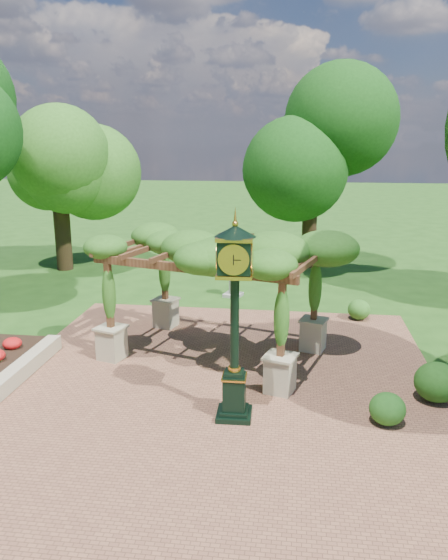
# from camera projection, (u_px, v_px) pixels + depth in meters

# --- Properties ---
(ground) EXTENTS (120.00, 120.00, 0.00)m
(ground) POSITION_uv_depth(u_px,v_px,m) (208.00, 416.00, 11.07)
(ground) COLOR #1E4714
(ground) RESTS_ON ground
(brick_plaza) EXTENTS (10.00, 12.00, 0.04)m
(brick_plaza) POSITION_uv_depth(u_px,v_px,m) (215.00, 393.00, 12.03)
(brick_plaza) COLOR brown
(brick_plaza) RESTS_ON ground
(border_wall) EXTENTS (0.35, 5.00, 0.40)m
(border_wall) POSITION_uv_depth(u_px,v_px,m) (7.00, 383.00, 12.09)
(border_wall) COLOR #C6B793
(border_wall) RESTS_ON ground
(pedestal_clock) EXTENTS (0.80, 0.80, 3.96)m
(pedestal_clock) POSITION_uv_depth(u_px,v_px,m) (235.00, 306.00, 10.37)
(pedestal_clock) COLOR black
(pedestal_clock) RESTS_ON brick_plaza
(pergola) EXTENTS (5.89, 4.58, 3.26)m
(pergola) POSITION_uv_depth(u_px,v_px,m) (214.00, 254.00, 13.45)
(pergola) COLOR tan
(pergola) RESTS_ON brick_plaza
(sundial) EXTENTS (0.72, 0.72, 1.08)m
(sundial) POSITION_uv_depth(u_px,v_px,m) (233.00, 283.00, 19.25)
(sundial) COLOR #9C9D94
(sundial) RESTS_ON ground
(shrub_front) EXTENTS (0.71, 0.71, 0.64)m
(shrub_front) POSITION_uv_depth(u_px,v_px,m) (387.00, 409.00, 10.61)
(shrub_front) COLOR #225B1A
(shrub_front) RESTS_ON brick_plaza
(shrub_mid) EXTENTS (1.01, 1.01, 0.85)m
(shrub_mid) POSITION_uv_depth(u_px,v_px,m) (437.00, 382.00, 11.52)
(shrub_mid) COLOR #1F4E16
(shrub_mid) RESTS_ON brick_plaza
(shrub_back) EXTENTS (0.88, 0.88, 0.62)m
(shrub_back) POSITION_uv_depth(u_px,v_px,m) (359.00, 310.00, 16.73)
(shrub_back) COLOR #2C631C
(shrub_back) RESTS_ON brick_plaza
(tree_west_far) EXTENTS (3.79, 3.79, 7.21)m
(tree_west_far) POSITION_uv_depth(u_px,v_px,m) (57.00, 151.00, 22.09)
(tree_west_far) COLOR #332513
(tree_west_far) RESTS_ON ground
(tree_north) EXTENTS (4.13, 4.13, 7.37)m
(tree_north) POSITION_uv_depth(u_px,v_px,m) (313.00, 147.00, 22.50)
(tree_north) COLOR #352415
(tree_north) RESTS_ON ground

